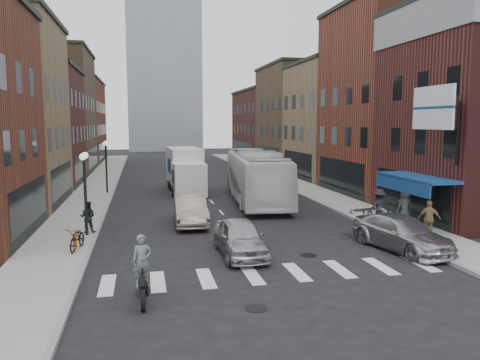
{
  "coord_description": "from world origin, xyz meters",
  "views": [
    {
      "loc": [
        -4.75,
        -19.01,
        5.53
      ],
      "look_at": [
        0.27,
        4.68,
        2.54
      ],
      "focal_mm": 35.0,
      "sensor_mm": 36.0,
      "label": 1
    }
  ],
  "objects_px": {
    "motorcycle_rider": "(142,271)",
    "ped_right_c": "(405,206)",
    "streetlamp_far": "(106,157)",
    "transit_bus": "(256,176)",
    "ped_right_b": "(429,219)",
    "ped_left_solo": "(88,217)",
    "billboard_sign": "(434,109)",
    "sedan_left_far": "(190,210)",
    "box_truck": "(185,171)",
    "sedan_left_near": "(240,238)",
    "bike_rack": "(75,241)",
    "curb_car": "(402,233)",
    "parked_bicycle": "(77,238)",
    "streetlamp_near": "(85,178)",
    "ped_right_a": "(379,207)"
  },
  "relations": [
    {
      "from": "motorcycle_rider",
      "to": "ped_right_c",
      "type": "distance_m",
      "value": 15.96
    },
    {
      "from": "streetlamp_far",
      "to": "transit_bus",
      "type": "height_order",
      "value": "streetlamp_far"
    },
    {
      "from": "transit_bus",
      "to": "streetlamp_far",
      "type": "bearing_deg",
      "value": 157.7
    },
    {
      "from": "motorcycle_rider",
      "to": "ped_right_b",
      "type": "xyz_separation_m",
      "value": [
        13.19,
        5.01,
        0.03
      ]
    },
    {
      "from": "transit_bus",
      "to": "ped_left_solo",
      "type": "distance_m",
      "value": 13.11
    },
    {
      "from": "billboard_sign",
      "to": "sedan_left_far",
      "type": "height_order",
      "value": "billboard_sign"
    },
    {
      "from": "box_truck",
      "to": "ped_right_c",
      "type": "height_order",
      "value": "box_truck"
    },
    {
      "from": "sedan_left_near",
      "to": "ped_right_c",
      "type": "height_order",
      "value": "ped_right_c"
    },
    {
      "from": "billboard_sign",
      "to": "bike_rack",
      "type": "height_order",
      "value": "billboard_sign"
    },
    {
      "from": "sedan_left_near",
      "to": "curb_car",
      "type": "relative_size",
      "value": 0.87
    },
    {
      "from": "motorcycle_rider",
      "to": "ped_right_c",
      "type": "bearing_deg",
      "value": 25.98
    },
    {
      "from": "motorcycle_rider",
      "to": "parked_bicycle",
      "type": "relative_size",
      "value": 1.18
    },
    {
      "from": "streetlamp_far",
      "to": "bike_rack",
      "type": "height_order",
      "value": "streetlamp_far"
    },
    {
      "from": "motorcycle_rider",
      "to": "curb_car",
      "type": "distance_m",
      "value": 11.7
    },
    {
      "from": "ped_left_solo",
      "to": "box_truck",
      "type": "bearing_deg",
      "value": -104.5
    },
    {
      "from": "box_truck",
      "to": "ped_left_solo",
      "type": "relative_size",
      "value": 5.18
    },
    {
      "from": "sedan_left_far",
      "to": "curb_car",
      "type": "distance_m",
      "value": 11.0
    },
    {
      "from": "box_truck",
      "to": "curb_car",
      "type": "distance_m",
      "value": 20.6
    },
    {
      "from": "streetlamp_near",
      "to": "parked_bicycle",
      "type": "height_order",
      "value": "streetlamp_near"
    },
    {
      "from": "sedan_left_near",
      "to": "sedan_left_far",
      "type": "xyz_separation_m",
      "value": [
        -1.42,
        6.37,
        0.04
      ]
    },
    {
      "from": "streetlamp_far",
      "to": "sedan_left_far",
      "type": "bearing_deg",
      "value": -66.65
    },
    {
      "from": "transit_bus",
      "to": "ped_left_solo",
      "type": "bearing_deg",
      "value": -137.24
    },
    {
      "from": "sedan_left_far",
      "to": "curb_car",
      "type": "bearing_deg",
      "value": -37.9
    },
    {
      "from": "sedan_left_near",
      "to": "ped_right_b",
      "type": "bearing_deg",
      "value": 3.04
    },
    {
      "from": "streetlamp_near",
      "to": "motorcycle_rider",
      "type": "distance_m",
      "value": 9.4
    },
    {
      "from": "sedan_left_far",
      "to": "streetlamp_far",
      "type": "bearing_deg",
      "value": 115.09
    },
    {
      "from": "box_truck",
      "to": "ped_right_c",
      "type": "relative_size",
      "value": 4.23
    },
    {
      "from": "motorcycle_rider",
      "to": "box_truck",
      "type": "bearing_deg",
      "value": 77.13
    },
    {
      "from": "sedan_left_far",
      "to": "ped_right_a",
      "type": "bearing_deg",
      "value": -15.07
    },
    {
      "from": "sedan_left_far",
      "to": "parked_bicycle",
      "type": "bearing_deg",
      "value": -137.15
    },
    {
      "from": "transit_bus",
      "to": "ped_right_c",
      "type": "relative_size",
      "value": 6.75
    },
    {
      "from": "billboard_sign",
      "to": "ped_left_solo",
      "type": "relative_size",
      "value": 2.38
    },
    {
      "from": "streetlamp_far",
      "to": "parked_bicycle",
      "type": "height_order",
      "value": "streetlamp_far"
    },
    {
      "from": "streetlamp_near",
      "to": "bike_rack",
      "type": "height_order",
      "value": "streetlamp_near"
    },
    {
      "from": "box_truck",
      "to": "motorcycle_rider",
      "type": "bearing_deg",
      "value": -101.67
    },
    {
      "from": "sedan_left_near",
      "to": "parked_bicycle",
      "type": "xyz_separation_m",
      "value": [
        -6.7,
        1.77,
        -0.12
      ]
    },
    {
      "from": "streetlamp_near",
      "to": "sedan_left_far",
      "type": "relative_size",
      "value": 0.86
    },
    {
      "from": "streetlamp_far",
      "to": "bike_rack",
      "type": "xyz_separation_m",
      "value": [
        -0.2,
        -16.7,
        -2.36
      ]
    },
    {
      "from": "ped_right_b",
      "to": "streetlamp_near",
      "type": "bearing_deg",
      "value": 7.72
    },
    {
      "from": "curb_car",
      "to": "ped_right_c",
      "type": "height_order",
      "value": "ped_right_c"
    },
    {
      "from": "streetlamp_far",
      "to": "ped_right_a",
      "type": "distance_m",
      "value": 21.08
    },
    {
      "from": "streetlamp_far",
      "to": "streetlamp_near",
      "type": "bearing_deg",
      "value": -90.0
    },
    {
      "from": "motorcycle_rider",
      "to": "ped_right_a",
      "type": "distance_m",
      "value": 14.55
    },
    {
      "from": "curb_car",
      "to": "ped_right_c",
      "type": "xyz_separation_m",
      "value": [
        2.73,
        4.23,
        0.36
      ]
    },
    {
      "from": "streetlamp_far",
      "to": "sedan_left_far",
      "type": "relative_size",
      "value": 0.86
    },
    {
      "from": "ped_right_b",
      "to": "box_truck",
      "type": "bearing_deg",
      "value": -40.22
    },
    {
      "from": "billboard_sign",
      "to": "streetlamp_near",
      "type": "height_order",
      "value": "billboard_sign"
    },
    {
      "from": "streetlamp_near",
      "to": "box_truck",
      "type": "distance_m",
      "value": 15.41
    },
    {
      "from": "transit_bus",
      "to": "ped_right_c",
      "type": "xyz_separation_m",
      "value": [
        5.92,
        -9.2,
        -0.69
      ]
    },
    {
      "from": "parked_bicycle",
      "to": "curb_car",
      "type": "bearing_deg",
      "value": -0.41
    }
  ]
}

